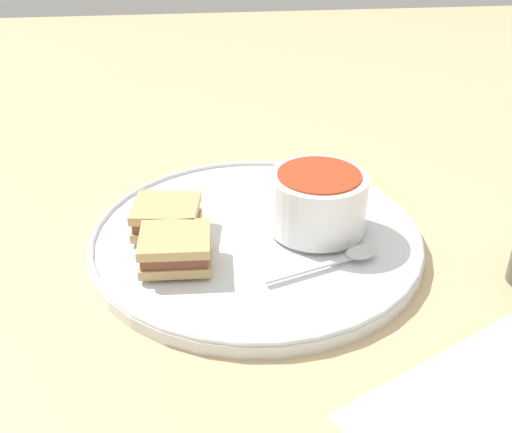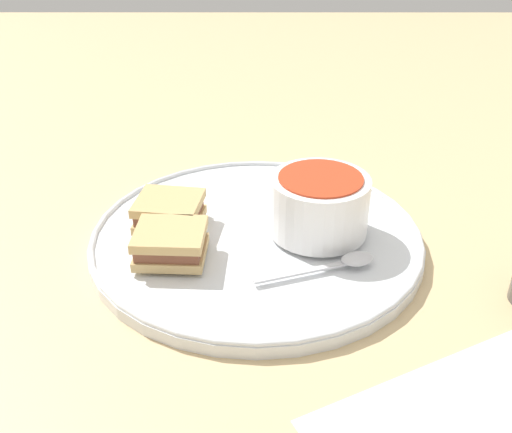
# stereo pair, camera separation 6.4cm
# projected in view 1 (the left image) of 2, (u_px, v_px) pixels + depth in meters

# --- Properties ---
(ground_plane) EXTENTS (2.40, 2.40, 0.00)m
(ground_plane) POSITION_uv_depth(u_px,v_px,m) (256.00, 244.00, 0.66)
(ground_plane) COLOR #D1B27F
(plate) EXTENTS (0.36, 0.36, 0.02)m
(plate) POSITION_uv_depth(u_px,v_px,m) (256.00, 237.00, 0.65)
(plate) COLOR white
(plate) RESTS_ON ground_plane
(soup_bowl) EXTENTS (0.10, 0.10, 0.06)m
(soup_bowl) POSITION_uv_depth(u_px,v_px,m) (317.00, 199.00, 0.64)
(soup_bowl) COLOR white
(soup_bowl) RESTS_ON plate
(spoon) EXTENTS (0.05, 0.12, 0.01)m
(spoon) POSITION_uv_depth(u_px,v_px,m) (352.00, 255.00, 0.60)
(spoon) COLOR silver
(spoon) RESTS_ON plate
(sandwich_half_near) EXTENTS (0.07, 0.08, 0.03)m
(sandwich_half_near) POSITION_uv_depth(u_px,v_px,m) (167.00, 217.00, 0.64)
(sandwich_half_near) COLOR tan
(sandwich_half_near) RESTS_ON plate
(sandwich_half_far) EXTENTS (0.07, 0.07, 0.03)m
(sandwich_half_far) POSITION_uv_depth(u_px,v_px,m) (175.00, 248.00, 0.59)
(sandwich_half_far) COLOR tan
(sandwich_half_far) RESTS_ON plate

